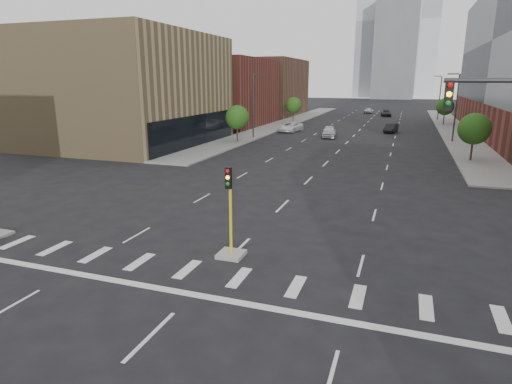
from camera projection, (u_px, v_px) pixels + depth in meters
The scene contains 22 objects.
ground at pixel (112, 374), 12.33m from camera, with size 400.00×400.00×0.00m, color black.
sidewalk_left_far at pixel (287, 122), 84.67m from camera, with size 5.00×92.00×0.15m, color gray.
sidewalk_right_far at pixel (452, 128), 75.08m from camera, with size 5.00×92.00×0.15m, color gray.
building_left_mid at pixel (127, 90), 55.87m from camera, with size 20.00×24.00×14.00m, color #9A8057.
building_left_far_a at pixel (212, 92), 79.86m from camera, with size 20.00×22.00×12.00m, color brown.
building_left_far_b at pixel (257, 87), 103.47m from camera, with size 20.00×24.00×13.00m, color brown.
tower_left at pixel (382, 23), 206.87m from camera, with size 22.00×22.00×70.00m, color #B2B7BC.
tower_right at pixel (421, 21), 236.37m from camera, with size 20.00×20.00×80.00m, color #B2B7BC.
tower_mid at pixel (396, 48), 189.35m from camera, with size 18.00×18.00×44.00m, color slate.
median_traffic_signal at pixel (231, 238), 20.27m from camera, with size 1.20×1.20×4.40m.
streetlight_right_a at pixel (456, 105), 56.99m from camera, with size 1.60×0.22×9.07m.
streetlight_right_b at pixel (439, 96), 88.95m from camera, with size 1.60×0.22×9.07m.
streetlight_left at pixel (254, 103), 61.00m from camera, with size 1.60×0.22×9.07m.
tree_left_near at pixel (237, 117), 57.03m from camera, with size 3.20×3.20×4.85m.
tree_left_far at pixel (293, 105), 84.42m from camera, with size 3.20×3.20×4.85m.
tree_right_near at pixel (474, 129), 43.52m from camera, with size 3.20×3.20×4.85m.
tree_right_far at pixel (445, 107), 80.04m from camera, with size 3.20×3.20×4.85m.
car_near_left at pixel (329, 132), 62.89m from camera, with size 2.02×5.03×1.71m, color #BBBCC1.
car_mid_right at pixel (391, 128), 68.90m from camera, with size 1.55×4.46×1.47m, color black.
car_far_left at pixel (290, 127), 70.01m from camera, with size 2.63×5.71×1.59m, color white.
car_deep_right at pixel (386, 113), 99.59m from camera, with size 2.09×5.13×1.49m, color black.
car_distant at pixel (369, 111), 108.29m from camera, with size 1.72×4.27×1.45m, color silver.
Camera 1 is at (7.43, -8.63, 8.21)m, focal length 30.00 mm.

